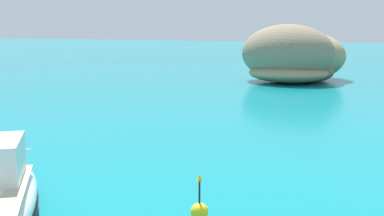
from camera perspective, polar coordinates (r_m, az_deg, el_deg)
name	(u,v)px	position (r m, az deg, el deg)	size (l,w,h in m)	color
islet_small	(296,57)	(54.53, 12.29, 5.97)	(12.56, 14.28, 6.26)	#84755B
channel_buoy	(199,210)	(15.02, 0.89, -12.08)	(0.56, 0.56, 1.48)	yellow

